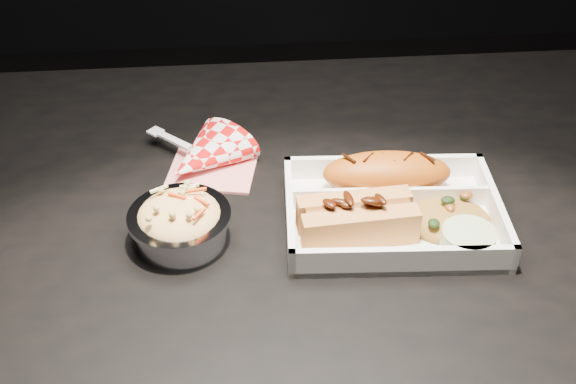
# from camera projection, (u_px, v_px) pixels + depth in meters

# --- Properties ---
(dining_table) EXTENTS (1.20, 0.80, 0.75)m
(dining_table) POSITION_uv_depth(u_px,v_px,m) (298.00, 269.00, 0.93)
(dining_table) COLOR black
(dining_table) RESTS_ON ground
(food_tray) EXTENTS (0.26, 0.19, 0.04)m
(food_tray) POSITION_uv_depth(u_px,v_px,m) (391.00, 216.00, 0.86)
(food_tray) COLOR white
(food_tray) RESTS_ON dining_table
(fried_pastry) EXTENTS (0.16, 0.07, 0.05)m
(fried_pastry) POSITION_uv_depth(u_px,v_px,m) (387.00, 173.00, 0.88)
(fried_pastry) COLOR #B65312
(fried_pastry) RESTS_ON food_tray
(hotdog) EXTENTS (0.14, 0.07, 0.06)m
(hotdog) POSITION_uv_depth(u_px,v_px,m) (357.00, 216.00, 0.82)
(hotdog) COLOR #D08947
(hotdog) RESTS_ON food_tray
(fried_rice_mound) EXTENTS (0.11, 0.09, 0.03)m
(fried_rice_mound) POSITION_uv_depth(u_px,v_px,m) (449.00, 213.00, 0.84)
(fried_rice_mound) COLOR #AD7832
(fried_rice_mound) RESTS_ON food_tray
(cupcake_liner) EXTENTS (0.06, 0.06, 0.03)m
(cupcake_liner) POSITION_uv_depth(u_px,v_px,m) (468.00, 242.00, 0.80)
(cupcake_liner) COLOR #B2C897
(cupcake_liner) RESTS_ON food_tray
(foil_coleslaw_cup) EXTENTS (0.12, 0.12, 0.07)m
(foil_coleslaw_cup) POSITION_uv_depth(u_px,v_px,m) (180.00, 221.00, 0.82)
(foil_coleslaw_cup) COLOR silver
(foil_coleslaw_cup) RESTS_ON dining_table
(napkin_fork) EXTENTS (0.15, 0.15, 0.10)m
(napkin_fork) POSITION_uv_depth(u_px,v_px,m) (204.00, 157.00, 0.94)
(napkin_fork) COLOR red
(napkin_fork) RESTS_ON dining_table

